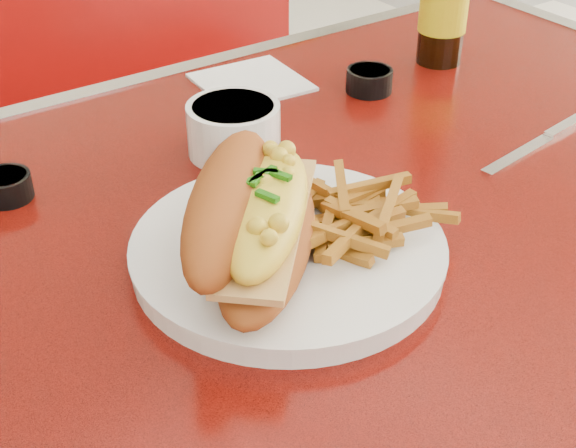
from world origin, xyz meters
TOP-DOWN VIEW (x-y plane):
  - diner_table at (0.00, 0.00)m, footprint 1.23×0.83m
  - booth_bench_far at (0.00, 0.81)m, footprint 1.20×0.51m
  - dinner_plate at (-0.10, -0.04)m, footprint 0.33×0.33m
  - mac_hoagie at (-0.14, -0.05)m, footprint 0.24×0.24m
  - fries_pile at (-0.03, -0.05)m, footprint 0.13×0.12m
  - fork at (-0.05, -0.06)m, footprint 0.02×0.16m
  - gravy_ramekin at (-0.03, 0.16)m, footprint 0.13×0.13m
  - sauce_cup_left at (-0.27, 0.21)m, footprint 0.06×0.06m
  - sauce_cup_right at (0.19, 0.20)m, footprint 0.07×0.07m
  - knife at (0.27, -0.02)m, footprint 0.19×0.04m
  - paper_napkin at (0.08, 0.31)m, footprint 0.14×0.14m

SIDE VIEW (x-z plane):
  - booth_bench_far at x=0.00m, z-range -0.16..0.74m
  - diner_table at x=0.00m, z-range 0.22..0.99m
  - paper_napkin at x=0.08m, z-range 0.77..0.77m
  - knife at x=0.27m, z-range 0.77..0.78m
  - dinner_plate at x=-0.10m, z-range 0.77..0.79m
  - sauce_cup_left at x=-0.27m, z-range 0.77..0.80m
  - sauce_cup_right at x=0.19m, z-range 0.77..0.80m
  - fork at x=-0.05m, z-range 0.79..0.79m
  - gravy_ramekin at x=-0.03m, z-range 0.77..0.83m
  - fries_pile at x=-0.03m, z-range 0.79..0.82m
  - mac_hoagie at x=-0.14m, z-range 0.78..0.88m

